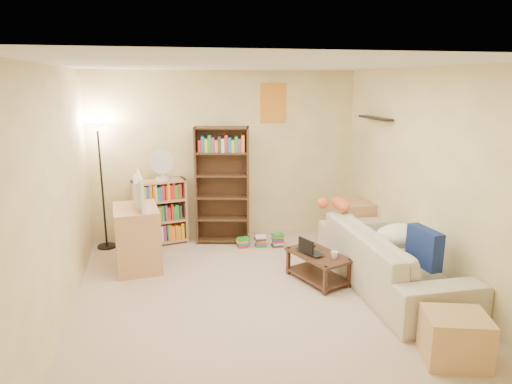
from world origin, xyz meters
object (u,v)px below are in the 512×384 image
at_px(end_cabinet, 455,338).
at_px(television, 134,191).
at_px(floor_lamp, 99,148).
at_px(side_table, 351,222).
at_px(sofa, 389,258).
at_px(laptop, 313,251).
at_px(mug, 334,255).
at_px(tall_bookshelf, 222,183).
at_px(short_bookshelf, 160,212).
at_px(tv_stand, 137,238).
at_px(tabby_cat, 337,204).
at_px(coffee_table, 318,264).
at_px(desk_fan, 162,165).

bearing_deg(end_cabinet, television, 135.27).
distance_m(floor_lamp, side_table, 3.74).
xyz_separation_m(sofa, laptop, (-0.81, 0.35, 0.02)).
bearing_deg(side_table, sofa, -96.66).
relative_size(mug, tall_bookshelf, 0.07).
bearing_deg(short_bookshelf, tv_stand, -122.41).
bearing_deg(floor_lamp, side_table, -9.34).
bearing_deg(tabby_cat, coffee_table, -128.04).
xyz_separation_m(television, floor_lamp, (-0.47, 0.85, 0.43)).
bearing_deg(sofa, tall_bookshelf, 41.94).
relative_size(mug, floor_lamp, 0.07).
height_order(sofa, television, television).
xyz_separation_m(tabby_cat, desk_fan, (-2.23, 1.09, 0.42)).
bearing_deg(tv_stand, floor_lamp, 113.63).
height_order(desk_fan, side_table, desk_fan).
distance_m(sofa, short_bookshelf, 3.28).
relative_size(sofa, mug, 18.90).
bearing_deg(side_table, end_cabinet, -96.73).
relative_size(sofa, floor_lamp, 1.30).
bearing_deg(desk_fan, television, -114.09).
height_order(laptop, tv_stand, tv_stand).
distance_m(tv_stand, desk_fan, 1.18).
relative_size(sofa, tabby_cat, 4.40).
relative_size(coffee_table, mug, 7.10).
relative_size(tv_stand, side_table, 1.28).
xyz_separation_m(desk_fan, end_cabinet, (2.34, -3.48, -0.98)).
distance_m(mug, tv_stand, 2.48).
bearing_deg(mug, sofa, -10.89).
height_order(tabby_cat, end_cabinet, tabby_cat).
height_order(floor_lamp, end_cabinet, floor_lamp).
height_order(floor_lamp, side_table, floor_lamp).
xyz_separation_m(short_bookshelf, desk_fan, (0.05, -0.05, 0.71)).
xyz_separation_m(tall_bookshelf, side_table, (1.84, -0.45, -0.59)).
bearing_deg(tall_bookshelf, end_cabinet, -53.03).
bearing_deg(laptop, end_cabinet, 175.01).
bearing_deg(coffee_table, end_cabinet, -92.31).
bearing_deg(short_bookshelf, side_table, -24.54).
height_order(short_bookshelf, desk_fan, desk_fan).
bearing_deg(tall_bookshelf, short_bookshelf, -175.03).
height_order(tv_stand, end_cabinet, tv_stand).
distance_m(tabby_cat, side_table, 0.86).
xyz_separation_m(television, end_cabinet, (2.70, -2.67, -0.80)).
relative_size(tabby_cat, end_cabinet, 1.03).
distance_m(television, tall_bookshelf, 1.41).
height_order(television, short_bookshelf, television).
bearing_deg(short_bookshelf, coffee_table, -56.38).
height_order(tabby_cat, floor_lamp, floor_lamp).
xyz_separation_m(television, short_bookshelf, (0.31, 0.85, -0.53)).
bearing_deg(tall_bookshelf, side_table, -0.42).
bearing_deg(tabby_cat, tv_stand, 173.67).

